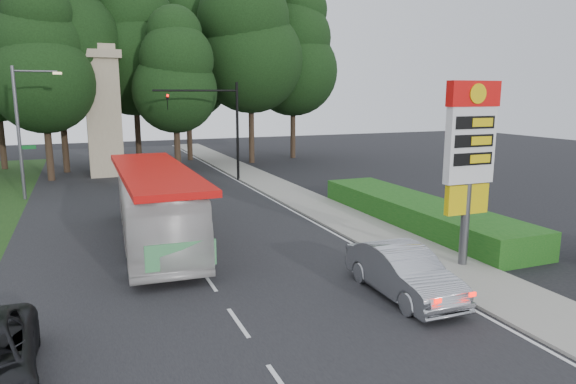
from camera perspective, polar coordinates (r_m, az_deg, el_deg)
name	(u,v)px	position (r m, az deg, el deg)	size (l,w,h in m)	color
ground	(243,331)	(14.64, -4.98, -15.11)	(120.00, 120.00, 0.00)	black
road_surface	(171,227)	(25.70, -12.90, -3.79)	(14.00, 80.00, 0.02)	black
sidewalk_right	(327,211)	(28.22, 4.39, -2.12)	(3.00, 80.00, 0.12)	gray
hedge	(417,212)	(26.30, 14.18, -2.19)	(3.00, 14.00, 1.20)	#154D14
gas_station_pylon	(470,149)	(19.63, 19.57, 4.54)	(2.10, 0.45, 6.85)	#59595E
traffic_signal_mast	(220,118)	(37.84, -7.60, 8.19)	(6.10, 0.35, 7.20)	black
streetlight_signs	(22,127)	(34.82, -27.46, 6.45)	(2.75, 0.98, 8.00)	#59595E
monument	(103,110)	(42.66, -19.85, 8.53)	(3.00, 3.00, 10.05)	tan
tree_center_left	(55,20)	(45.96, -24.50, 16.99)	(10.08, 10.08, 19.80)	#2D2116
tree_center_right	(133,39)	(48.06, -16.88, 15.97)	(9.24, 9.24, 18.15)	#2D2116
tree_east_near	(187,58)	(50.66, -11.20, 14.42)	(8.12, 8.12, 15.95)	#2D2116
tree_east_mid	(250,37)	(48.19, -4.22, 16.78)	(9.52, 9.52, 18.70)	#2D2116
tree_far_east	(293,52)	(51.70, 0.56, 15.29)	(8.68, 8.68, 17.05)	#2D2116
tree_monument_left	(41,61)	(41.73, -25.74, 12.98)	(7.28, 7.28, 14.30)	#2D2116
tree_monument_right	(174,73)	(42.76, -12.52, 12.81)	(6.72, 6.72, 13.20)	#2D2116
transit_bus	(156,206)	(22.71, -14.47, -1.56)	(2.75, 11.77, 3.28)	silver
sedan_silver	(403,272)	(16.99, 12.69, -8.65)	(1.69, 4.86, 1.60)	#A8AAB0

